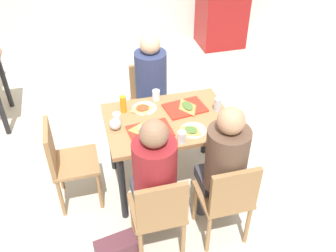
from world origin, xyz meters
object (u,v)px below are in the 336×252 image
(person_in_red, at_px, (154,175))
(pizza_slice_d, at_px, (191,130))
(chair_near_right, at_px, (228,197))
(paper_plate_near_edge, at_px, (193,130))
(foil_bundle, at_px, (115,124))
(main_table, at_px, (168,129))
(tray_red_near, at_px, (150,131))
(pizza_slice_c, at_px, (143,108))
(plastic_cup_c, at_px, (117,118))
(chair_far_side, at_px, (150,97))
(plastic_cup_a, at_px, (156,95))
(condiment_bottle, at_px, (123,104))
(tray_red_far, at_px, (185,108))
(paper_plate_center, at_px, (145,108))
(chair_left_end, at_px, (65,159))
(pizza_slice_a, at_px, (147,128))
(soda_can, at_px, (217,104))
(pizza_slice_b, at_px, (188,106))
(chair_near_left, at_px, (159,211))
(plastic_cup_b, at_px, (182,137))
(person_in_brown_jacket, at_px, (224,162))
(person_far_side, at_px, (152,84))

(person_in_red, relative_size, pizza_slice_d, 6.06)
(chair_near_right, relative_size, person_in_red, 0.68)
(paper_plate_near_edge, xyz_separation_m, foil_bundle, (-0.63, 0.19, 0.05))
(main_table, bearing_deg, tray_red_near, -144.74)
(pizza_slice_c, bearing_deg, plastic_cup_c, -150.89)
(chair_far_side, relative_size, plastic_cup_a, 8.67)
(paper_plate_near_edge, bearing_deg, foil_bundle, 162.92)
(pizza_slice_d, height_order, plastic_cup_a, plastic_cup_a)
(chair_near_right, height_order, plastic_cup_a, same)
(person_in_red, relative_size, condiment_bottle, 7.98)
(tray_red_far, distance_m, paper_plate_center, 0.37)
(foil_bundle, bearing_deg, paper_plate_center, 37.64)
(chair_left_end, distance_m, tray_red_far, 1.16)
(chair_far_side, relative_size, pizza_slice_a, 3.42)
(chair_near_right, relative_size, pizza_slice_c, 4.63)
(chair_far_side, xyz_separation_m, soda_can, (0.47, -0.75, 0.32))
(chair_near_right, distance_m, paper_plate_center, 1.11)
(pizza_slice_c, bearing_deg, pizza_slice_b, -12.10)
(plastic_cup_a, xyz_separation_m, soda_can, (0.49, -0.31, 0.01))
(chair_near_left, xyz_separation_m, chair_near_right, (0.55, 0.00, 0.00))
(plastic_cup_a, relative_size, condiment_bottle, 0.62)
(pizza_slice_d, distance_m, soda_can, 0.41)
(tray_red_far, distance_m, soda_can, 0.30)
(main_table, relative_size, soda_can, 8.99)
(pizza_slice_c, bearing_deg, plastic_cup_b, -67.97)
(chair_near_left, bearing_deg, pizza_slice_a, 84.81)
(person_in_brown_jacket, xyz_separation_m, foil_bundle, (-0.74, 0.61, 0.06))
(pizza_slice_b, relative_size, foil_bundle, 2.27)
(pizza_slice_d, bearing_deg, plastic_cup_c, 153.88)
(chair_near_left, xyz_separation_m, tray_red_near, (0.08, 0.64, 0.26))
(tray_red_near, distance_m, paper_plate_center, 0.35)
(pizza_slice_b, distance_m, condiment_bottle, 0.58)
(person_in_brown_jacket, bearing_deg, paper_plate_near_edge, 104.72)
(chair_left_end, bearing_deg, plastic_cup_a, 20.02)
(foil_bundle, bearing_deg, chair_near_left, -75.68)
(pizza_slice_c, xyz_separation_m, soda_can, (0.65, -0.18, 0.04))
(soda_can, bearing_deg, person_far_side, 127.33)
(main_table, relative_size, person_in_brown_jacket, 0.86)
(condiment_bottle, bearing_deg, chair_far_side, 57.42)
(pizza_slice_c, bearing_deg, paper_plate_near_edge, -49.58)
(chair_far_side, distance_m, foil_bundle, 0.97)
(paper_plate_near_edge, distance_m, condiment_bottle, 0.68)
(pizza_slice_c, distance_m, plastic_cup_c, 0.29)
(foil_bundle, bearing_deg, tray_red_near, -22.98)
(plastic_cup_b, relative_size, plastic_cup_c, 1.00)
(chair_near_left, height_order, tray_red_far, chair_near_left)
(paper_plate_near_edge, bearing_deg, main_table, 127.65)
(pizza_slice_a, height_order, pizza_slice_b, same)
(plastic_cup_c, bearing_deg, chair_near_left, -78.78)
(plastic_cup_b, xyz_separation_m, plastic_cup_c, (-0.47, 0.39, 0.00))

